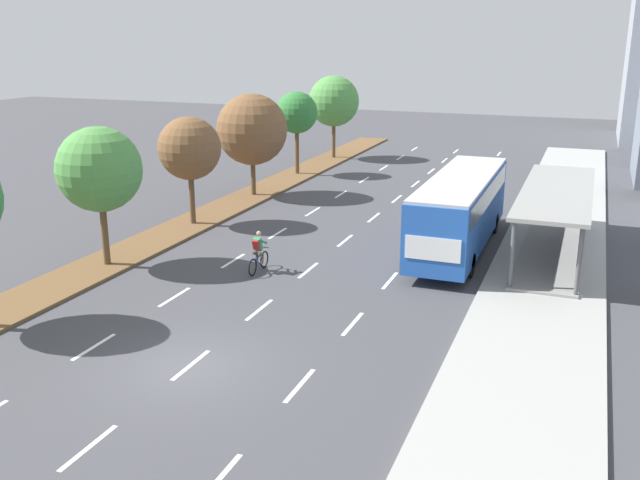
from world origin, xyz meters
The scene contains 14 objects.
ground_plane centered at (0.00, 0.00, 0.00)m, with size 140.00×140.00×0.00m, color #424247.
median_strip centered at (-8.30, 20.00, 0.06)m, with size 2.60×52.00×0.12m, color brown.
sidewalk_right centered at (9.25, 20.00, 0.07)m, with size 4.50×52.00×0.15m, color #9E9E99.
lane_divider_left centered at (-3.50, 18.74, 0.00)m, with size 0.14×48.49×0.01m.
lane_divider_center centered at (0.00, 18.74, 0.00)m, with size 0.14×48.49×0.01m.
lane_divider_right centered at (3.50, 18.74, 0.00)m, with size 0.14×48.49×0.01m.
bus_shelter centered at (9.53, 15.12, 1.87)m, with size 2.90×11.53×2.86m.
bus centered at (5.25, 14.58, 2.07)m, with size 2.54×11.29×3.37m.
cyclist centered at (-1.84, 8.57, 0.79)m, with size 0.46×1.82×1.71m.
median_tree_second centered at (-8.08, 6.90, 4.13)m, with size 3.48×3.48×5.76m.
median_tree_third centered at (-8.14, 13.94, 3.93)m, with size 3.14×3.14×5.40m.
median_tree_fourth centered at (-8.20, 20.98, 4.00)m, with size 4.16×4.16×5.97m.
median_tree_fifth centered at (-8.34, 28.02, 4.24)m, with size 2.82×2.82×5.55m.
median_tree_farthest centered at (-8.24, 35.06, 4.40)m, with size 3.84×3.84×6.21m.
Camera 1 is at (10.43, -16.18, 9.49)m, focal length 39.67 mm.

